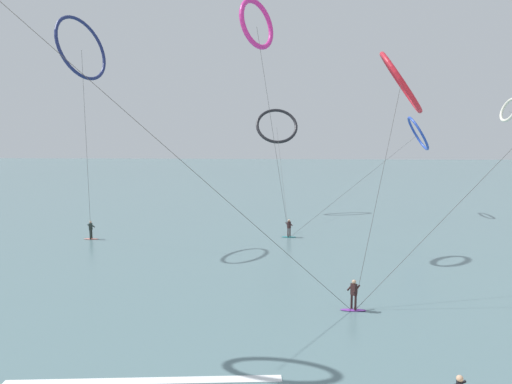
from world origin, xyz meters
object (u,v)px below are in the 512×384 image
object	(u,v)px
surfer_coral	(91,231)
kite_cobalt	(418,133)
surfer_teal	(289,229)
surfer_violet	(354,297)
kite_charcoal	(277,126)
kite_ivory	(510,110)
kite_magenta	(257,24)
kite_navy	(81,48)
kite_crimson	(401,83)

from	to	relation	value
surfer_coral	kite_cobalt	size ratio (longest dim) A/B	0.10
surfer_coral	surfer_teal	world-z (taller)	same
surfer_violet	kite_charcoal	distance (m)	36.14
kite_ivory	kite_magenta	size ratio (longest dim) A/B	2.21
surfer_coral	surfer_teal	bearing A→B (deg)	101.97
surfer_coral	surfer_teal	distance (m)	18.27
kite_magenta	surfer_teal	bearing A→B (deg)	8.75
kite_navy	kite_ivory	bearing A→B (deg)	-42.36
kite_magenta	kite_cobalt	bearing A→B (deg)	-7.11
kite_navy	surfer_teal	bearing A→B (deg)	-53.63
surfer_violet	kite_cobalt	bearing A→B (deg)	-58.83
kite_charcoal	kite_ivory	bearing A→B (deg)	-1.19
surfer_violet	kite_navy	xyz separation A→B (m)	(-20.48, 13.50, 15.76)
surfer_violet	kite_navy	world-z (taller)	kite_navy
kite_cobalt	kite_navy	bearing A→B (deg)	127.36
surfer_teal	kite_charcoal	xyz separation A→B (m)	(-1.63, 15.61, 10.02)
kite_crimson	kite_magenta	xyz separation A→B (m)	(-9.54, 7.37, 5.41)
kite_navy	kite_cobalt	world-z (taller)	kite_navy
surfer_teal	kite_ivory	xyz separation A→B (m)	(27.67, 18.91, 12.02)
surfer_coral	kite_charcoal	bearing A→B (deg)	142.26
surfer_coral	kite_crimson	distance (m)	29.76
kite_crimson	surfer_coral	bearing A→B (deg)	81.25
surfer_violet	kite_magenta	world-z (taller)	kite_magenta
surfer_teal	kite_crimson	bearing A→B (deg)	68.86
kite_cobalt	kite_magenta	distance (m)	28.80
surfer_teal	kite_ivory	size ratio (longest dim) A/B	0.04
surfer_coral	kite_cobalt	distance (m)	38.93
kite_crimson	kite_charcoal	bearing A→B (deg)	31.19
kite_ivory	kite_crimson	size ratio (longest dim) A/B	3.02
surfer_coral	kite_cobalt	world-z (taller)	kite_cobalt
surfer_violet	kite_cobalt	world-z (taller)	kite_cobalt
kite_charcoal	kite_navy	bearing A→B (deg)	-133.95
kite_ivory	kite_cobalt	bearing A→B (deg)	-81.55
kite_crimson	kite_navy	bearing A→B (deg)	86.60
kite_cobalt	surfer_teal	bearing A→B (deg)	139.65
kite_navy	kite_charcoal	xyz separation A→B (m)	(15.34, 20.84, -5.74)
kite_cobalt	kite_charcoal	world-z (taller)	kite_charcoal
surfer_teal	kite_cobalt	size ratio (longest dim) A/B	0.10
surfer_coral	kite_magenta	xyz separation A→B (m)	(15.51, -3.41, 17.33)
kite_navy	kite_cobalt	bearing A→B (deg)	-38.56
surfer_coral	surfer_teal	size ratio (longest dim) A/B	1.00
surfer_violet	kite_ivory	xyz separation A→B (m)	(24.17, 37.64, 12.02)
surfer_coral	kite_magenta	distance (m)	23.50
kite_charcoal	kite_magenta	world-z (taller)	kite_magenta
kite_cobalt	kite_crimson	bearing A→B (deg)	168.23
kite_ivory	kite_charcoal	size ratio (longest dim) A/B	2.53
kite_navy	kite_charcoal	world-z (taller)	kite_navy
kite_navy	kite_crimson	world-z (taller)	kite_navy
surfer_teal	kite_navy	distance (m)	23.74
kite_crimson	surfer_teal	bearing A→B (deg)	42.59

